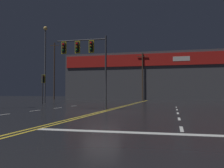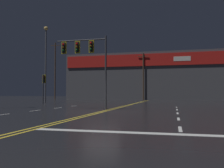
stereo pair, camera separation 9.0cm
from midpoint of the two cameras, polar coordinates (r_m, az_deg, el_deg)
ground_plane at (r=16.93m, az=-2.59°, el=-6.39°), size 200.00×200.00×0.00m
road_markings at (r=15.13m, az=-0.81°, el=-6.87°), size 14.82×60.00×0.01m
traffic_signal_median at (r=19.96m, az=-6.48°, el=7.19°), size 4.16×0.36×5.73m
traffic_signal_corner_northwest at (r=30.59m, az=-15.54°, el=0.35°), size 0.42×0.36×3.49m
streetlight_far_right at (r=35.89m, az=-15.10°, el=6.52°), size 0.56×0.56×10.58m
building_backdrop at (r=55.42m, az=8.85°, el=1.57°), size 36.10×10.23×9.74m
utility_pole_row at (r=50.31m, az=7.05°, el=2.89°), size 43.81×0.26×12.46m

